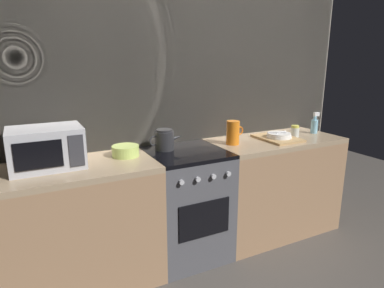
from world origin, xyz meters
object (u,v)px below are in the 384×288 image
stove_unit (186,204)px  spice_jar (295,131)px  pitcher (233,133)px  dish_pile (278,137)px  kettle (165,140)px  spray_bottle (314,125)px  mixing_bowl (126,151)px  microwave (46,148)px

stove_unit → spice_jar: (1.11, -0.02, 0.50)m
stove_unit → pitcher: size_ratio=4.50×
dish_pile → spice_jar: bearing=4.7°
stove_unit → kettle: (-0.14, 0.11, 0.53)m
spice_jar → spray_bottle: (0.27, 0.03, 0.03)m
pitcher → dish_pile: bearing=-5.8°
kettle → pitcher: 0.59m
spray_bottle → stove_unit: bearing=-179.6°
kettle → spray_bottle: bearing=-3.8°
mixing_bowl → spray_bottle: (1.85, -0.07, 0.04)m
kettle → mixing_bowl: 0.33m
kettle → dish_pile: size_ratio=0.71×
mixing_bowl → dish_pile: bearing=-4.8°
pitcher → dish_pile: pitcher is taller
stove_unit → microwave: (-1.00, 0.06, 0.59)m
spice_jar → stove_unit: bearing=179.1°
dish_pile → spice_jar: 0.22m
kettle → pitcher: (0.58, -0.10, 0.02)m
kettle → spice_jar: size_ratio=2.71×
spray_bottle → kettle: bearing=176.2°
microwave → spray_bottle: (2.38, -0.05, -0.06)m
stove_unit → pitcher: (0.44, 0.01, 0.55)m
microwave → pitcher: bearing=-2.0°
pitcher → microwave: bearing=178.0°
microwave → spray_bottle: bearing=-1.3°
stove_unit → spray_bottle: size_ratio=4.43×
microwave → mixing_bowl: size_ratio=2.30×
kettle → mixing_bowl: size_ratio=1.42×
spice_jar → spray_bottle: 0.27m
mixing_bowl → spice_jar: (1.57, -0.10, 0.01)m
mixing_bowl → dish_pile: (1.36, -0.11, -0.02)m
kettle → spray_bottle: 1.52m
stove_unit → microwave: bearing=176.4°
stove_unit → spice_jar: bearing=-0.9°
mixing_bowl → spice_jar: spice_jar is taller
microwave → kettle: 0.86m
spice_jar → kettle: bearing=174.3°
dish_pile → spice_jar: size_ratio=3.81×
stove_unit → spray_bottle: bearing=0.4°
stove_unit → microwave: size_ratio=1.96×
microwave → mixing_bowl: (0.53, 0.02, -0.10)m
microwave → spice_jar: bearing=-2.2°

